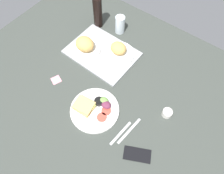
{
  "coord_description": "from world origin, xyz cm",
  "views": [
    {
      "loc": [
        41.12,
        -48.84,
        114.72
      ],
      "look_at": [
        2.0,
        3.0,
        4.0
      ],
      "focal_mm": 34.34,
      "sensor_mm": 36.0,
      "label": 1
    }
  ],
  "objects_px": {
    "bread_plate_far": "(118,51)",
    "drinking_glass": "(120,25)",
    "bread_plate_near": "(85,46)",
    "serving_tray": "(102,53)",
    "cell_phone": "(137,154)",
    "knife": "(129,131)",
    "fork": "(121,133)",
    "sticky_note": "(56,80)",
    "espresso_cup": "(167,113)",
    "plate_with_salad": "(94,108)",
    "soda_bottle": "(98,12)"
  },
  "relations": [
    {
      "from": "bread_plate_far",
      "to": "drinking_glass",
      "type": "xyz_separation_m",
      "value": [
        -0.12,
        0.19,
        0.02
      ]
    },
    {
      "from": "bread_plate_near",
      "to": "bread_plate_far",
      "type": "relative_size",
      "value": 0.95
    },
    {
      "from": "serving_tray",
      "to": "cell_phone",
      "type": "distance_m",
      "value": 0.71
    },
    {
      "from": "knife",
      "to": "cell_phone",
      "type": "xyz_separation_m",
      "value": [
        0.11,
        -0.08,
        0.0
      ]
    },
    {
      "from": "bread_plate_near",
      "to": "drinking_glass",
      "type": "height_order",
      "value": "drinking_glass"
    },
    {
      "from": "serving_tray",
      "to": "cell_phone",
      "type": "xyz_separation_m",
      "value": [
        0.57,
        -0.42,
        -0.0
      ]
    },
    {
      "from": "bread_plate_near",
      "to": "fork",
      "type": "relative_size",
      "value": 1.2
    },
    {
      "from": "drinking_glass",
      "to": "fork",
      "type": "height_order",
      "value": "drinking_glass"
    },
    {
      "from": "fork",
      "to": "sticky_note",
      "type": "height_order",
      "value": "fork"
    },
    {
      "from": "bread_plate_near",
      "to": "cell_phone",
      "type": "bearing_deg",
      "value": -28.85
    },
    {
      "from": "espresso_cup",
      "to": "cell_phone",
      "type": "relative_size",
      "value": 0.39
    },
    {
      "from": "espresso_cup",
      "to": "plate_with_salad",
      "type": "bearing_deg",
      "value": -147.27
    },
    {
      "from": "plate_with_salad",
      "to": "knife",
      "type": "height_order",
      "value": "plate_with_salad"
    },
    {
      "from": "bread_plate_near",
      "to": "fork",
      "type": "bearing_deg",
      "value": -31.64
    },
    {
      "from": "plate_with_salad",
      "to": "espresso_cup",
      "type": "distance_m",
      "value": 0.42
    },
    {
      "from": "cell_phone",
      "to": "bread_plate_near",
      "type": "bearing_deg",
      "value": 124.31
    },
    {
      "from": "serving_tray",
      "to": "sticky_note",
      "type": "bearing_deg",
      "value": -106.31
    },
    {
      "from": "plate_with_salad",
      "to": "drinking_glass",
      "type": "relative_size",
      "value": 2.19
    },
    {
      "from": "bread_plate_far",
      "to": "drinking_glass",
      "type": "relative_size",
      "value": 1.65
    },
    {
      "from": "knife",
      "to": "cell_phone",
      "type": "height_order",
      "value": "cell_phone"
    },
    {
      "from": "bread_plate_near",
      "to": "sticky_note",
      "type": "height_order",
      "value": "bread_plate_near"
    },
    {
      "from": "bread_plate_near",
      "to": "knife",
      "type": "height_order",
      "value": "bread_plate_near"
    },
    {
      "from": "bread_plate_near",
      "to": "soda_bottle",
      "type": "xyz_separation_m",
      "value": [
        -0.09,
        0.25,
        0.06
      ]
    },
    {
      "from": "plate_with_salad",
      "to": "drinking_glass",
      "type": "bearing_deg",
      "value": 112.79
    },
    {
      "from": "bread_plate_far",
      "to": "plate_with_salad",
      "type": "bearing_deg",
      "value": -72.71
    },
    {
      "from": "bread_plate_near",
      "to": "drinking_glass",
      "type": "relative_size",
      "value": 1.57
    },
    {
      "from": "bread_plate_far",
      "to": "soda_bottle",
      "type": "xyz_separation_m",
      "value": [
        -0.29,
        0.14,
        0.07
      ]
    },
    {
      "from": "plate_with_salad",
      "to": "soda_bottle",
      "type": "distance_m",
      "value": 0.7
    },
    {
      "from": "bread_plate_far",
      "to": "cell_phone",
      "type": "xyz_separation_m",
      "value": [
        0.47,
        -0.47,
        -0.04
      ]
    },
    {
      "from": "sticky_note",
      "to": "fork",
      "type": "bearing_deg",
      "value": -3.92
    },
    {
      "from": "plate_with_salad",
      "to": "fork",
      "type": "height_order",
      "value": "plate_with_salad"
    },
    {
      "from": "espresso_cup",
      "to": "bread_plate_near",
      "type": "bearing_deg",
      "value": 173.49
    },
    {
      "from": "drinking_glass",
      "to": "cell_phone",
      "type": "distance_m",
      "value": 0.89
    },
    {
      "from": "serving_tray",
      "to": "knife",
      "type": "bearing_deg",
      "value": -36.28
    },
    {
      "from": "plate_with_salad",
      "to": "cell_phone",
      "type": "height_order",
      "value": "plate_with_salad"
    },
    {
      "from": "drinking_glass",
      "to": "soda_bottle",
      "type": "relative_size",
      "value": 0.55
    },
    {
      "from": "bread_plate_near",
      "to": "fork",
      "type": "xyz_separation_m",
      "value": [
        0.53,
        -0.33,
        -0.06
      ]
    },
    {
      "from": "knife",
      "to": "sticky_note",
      "type": "bearing_deg",
      "value": 95.77
    },
    {
      "from": "soda_bottle",
      "to": "espresso_cup",
      "type": "relative_size",
      "value": 4.2
    },
    {
      "from": "serving_tray",
      "to": "fork",
      "type": "xyz_separation_m",
      "value": [
        0.43,
        -0.38,
        -0.01
      ]
    },
    {
      "from": "drinking_glass",
      "to": "fork",
      "type": "relative_size",
      "value": 0.76
    },
    {
      "from": "drinking_glass",
      "to": "soda_bottle",
      "type": "distance_m",
      "value": 0.18
    },
    {
      "from": "plate_with_salad",
      "to": "espresso_cup",
      "type": "bearing_deg",
      "value": 32.73
    },
    {
      "from": "cell_phone",
      "to": "sticky_note",
      "type": "distance_m",
      "value": 0.67
    },
    {
      "from": "soda_bottle",
      "to": "drinking_glass",
      "type": "bearing_deg",
      "value": 15.19
    },
    {
      "from": "serving_tray",
      "to": "drinking_glass",
      "type": "relative_size",
      "value": 3.46
    },
    {
      "from": "bread_plate_near",
      "to": "plate_with_salad",
      "type": "relative_size",
      "value": 0.72
    },
    {
      "from": "soda_bottle",
      "to": "knife",
      "type": "distance_m",
      "value": 0.85
    },
    {
      "from": "espresso_cup",
      "to": "cell_phone",
      "type": "distance_m",
      "value": 0.29
    },
    {
      "from": "serving_tray",
      "to": "cell_phone",
      "type": "bearing_deg",
      "value": -36.42
    }
  ]
}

